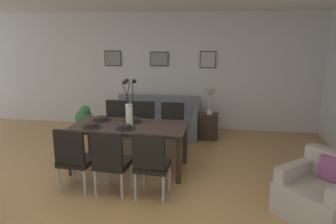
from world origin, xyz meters
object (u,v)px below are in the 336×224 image
at_px(centerpiece_vase, 129,108).
at_px(bowl_near_right, 101,118).
at_px(dining_chair_near_right, 115,123).
at_px(table_lamp, 210,96).
at_px(framed_picture_right, 208,60).
at_px(bowl_far_left, 126,126).
at_px(sofa, 157,122).
at_px(dining_chair_far_right, 142,124).
at_px(dining_chair_mid_left, 151,162).
at_px(framed_picture_center, 159,59).
at_px(dining_chair_near_left, 74,157).
at_px(framed_picture_left, 113,58).
at_px(armchair, 321,194).
at_px(dining_table, 130,130).
at_px(bowl_near_left, 92,125).
at_px(dining_chair_mid_right, 172,126).
at_px(dining_chair_far_left, 111,159).
at_px(potted_plant, 84,119).
at_px(side_table, 209,126).
at_px(bowl_far_right, 133,120).

xyz_separation_m(centerpiece_vase, bowl_near_right, (-0.54, 0.20, -0.24)).
relative_size(dining_chair_near_right, table_lamp, 1.80).
height_order(bowl_near_right, framed_picture_right, framed_picture_right).
bearing_deg(bowl_far_left, sofa, 88.54).
bearing_deg(table_lamp, centerpiece_vase, -123.39).
height_order(dining_chair_far_right, dining_chair_mid_left, same).
bearing_deg(framed_picture_center, bowl_far_left, -90.00).
bearing_deg(dining_chair_near_left, framed_picture_left, 99.22).
relative_size(dining_chair_far_right, armchair, 0.81).
bearing_deg(dining_table, bowl_near_right, 159.45).
bearing_deg(bowl_near_left, centerpiece_vase, 20.64).
bearing_deg(dining_chair_mid_right, table_lamp, 55.62).
bearing_deg(dining_chair_far_left, potted_plant, 120.73).
height_order(sofa, framed_picture_right, framed_picture_right).
xyz_separation_m(dining_chair_mid_right, bowl_near_right, (-1.08, -0.66, 0.27)).
xyz_separation_m(centerpiece_vase, framed_picture_left, (-1.09, 2.51, 0.56)).
height_order(dining_chair_far_left, table_lamp, table_lamp).
height_order(dining_chair_mid_right, centerpiece_vase, centerpiece_vase).
xyz_separation_m(centerpiece_vase, side_table, (1.19, 1.80, -0.76)).
bearing_deg(side_table, framed_picture_right, 97.78).
xyz_separation_m(framed_picture_left, framed_picture_center, (1.09, 0.00, -0.00)).
xyz_separation_m(dining_chair_near_left, bowl_far_right, (0.55, 1.06, 0.27)).
xyz_separation_m(dining_chair_near_right, centerpiece_vase, (0.53, -0.86, 0.51)).
height_order(dining_chair_far_right, centerpiece_vase, centerpiece_vase).
relative_size(framed_picture_left, framed_picture_right, 1.07).
distance_m(bowl_near_right, side_table, 2.41).
bearing_deg(bowl_near_right, table_lamp, 42.79).
xyz_separation_m(dining_chair_far_left, table_lamp, (1.21, 2.67, 0.38)).
distance_m(dining_table, bowl_near_left, 0.59).
relative_size(dining_chair_far_right, side_table, 1.77).
distance_m(dining_chair_mid_right, table_lamp, 1.20).
xyz_separation_m(armchair, framed_picture_center, (-2.65, 3.47, 1.29)).
bearing_deg(dining_chair_mid_left, bowl_near_left, 148.57).
bearing_deg(bowl_far_right, dining_chair_mid_right, 50.43).
xyz_separation_m(dining_chair_near_left, framed_picture_right, (1.64, 3.37, 1.07)).
height_order(bowl_near_right, side_table, bowl_near_right).
xyz_separation_m(dining_table, dining_chair_far_right, (-0.01, 0.85, -0.15)).
bearing_deg(bowl_far_right, dining_chair_mid_left, -63.26).
bearing_deg(bowl_near_right, dining_chair_mid_left, -44.65).
height_order(bowl_near_right, bowl_far_left, same).
xyz_separation_m(dining_table, framed_picture_left, (-1.09, 2.51, 0.92)).
height_order(framed_picture_center, framed_picture_right, framed_picture_right).
bearing_deg(dining_chair_mid_left, sofa, 99.98).
bearing_deg(framed_picture_left, centerpiece_vase, -66.44).
distance_m(dining_chair_near_right, bowl_far_left, 1.22).
bearing_deg(side_table, bowl_near_right, -137.21).
distance_m(bowl_near_left, sofa, 2.22).
distance_m(dining_chair_far_left, dining_chair_mid_right, 1.82).
bearing_deg(sofa, dining_chair_near_right, -119.88).
distance_m(framed_picture_right, potted_plant, 2.98).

